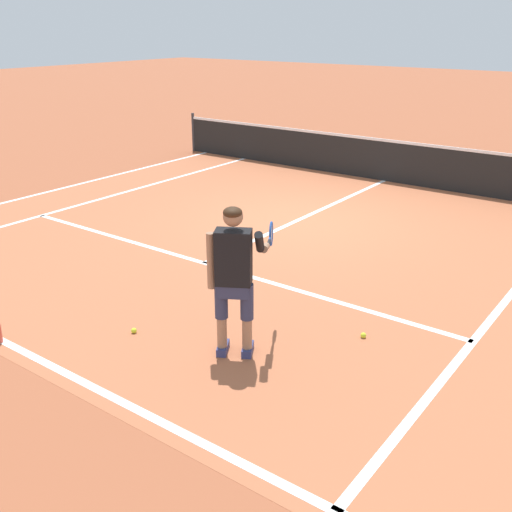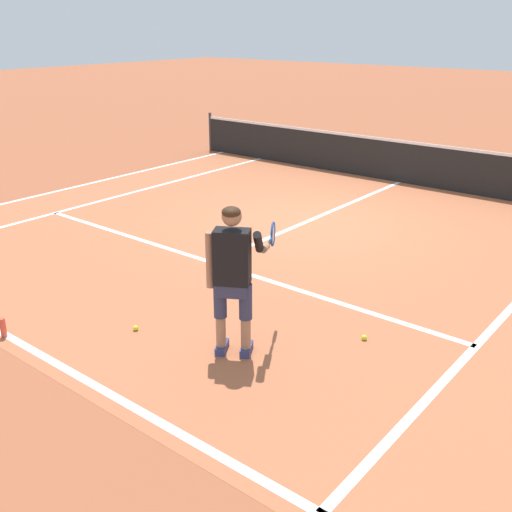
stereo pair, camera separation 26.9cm
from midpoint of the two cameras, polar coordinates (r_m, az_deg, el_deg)
name	(u,v)px [view 2 (the right image)]	position (r m, az deg, el deg)	size (l,w,h in m)	color
ground_plane	(310,220)	(11.33, 5.82, 3.37)	(80.00, 80.00, 0.00)	#9E5133
court_inner_surface	(273,236)	(10.44, 2.40, 1.92)	(10.98, 10.03, 0.00)	#B2603D
line_baseline	(21,343)	(7.47, -20.41, -7.76)	(10.98, 0.10, 0.01)	white
line_service	(211,262)	(9.29, -3.44, -0.60)	(8.23, 0.10, 0.01)	white
line_centre_service	(324,214)	(11.72, 7.12, 3.95)	(0.10, 6.40, 0.01)	white
line_singles_left	(120,196)	(13.19, -12.17, 5.60)	(0.10, 9.63, 0.01)	white
line_doubles_left	(81,185)	(14.26, -15.72, 6.44)	(0.10, 9.63, 0.01)	white
tennis_net	(401,161)	(14.34, 14.11, 8.71)	(11.96, 0.08, 1.07)	#333338
tennis_player	(234,271)	(6.40, -0.93, -1.44)	(0.55, 1.23, 1.71)	navy
tennis_ball_near_feet	(136,328)	(7.39, -10.30, -6.74)	(0.07, 0.07, 0.07)	#CCE02D
tennis_ball_by_baseline	(364,338)	(7.20, 11.27, -7.59)	(0.07, 0.07, 0.07)	#CCE02D
water_bottle	(3,328)	(7.64, -21.90, -6.33)	(0.07, 0.07, 0.24)	#E04C38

